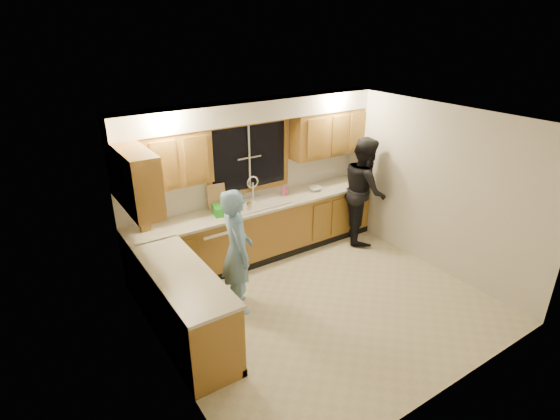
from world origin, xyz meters
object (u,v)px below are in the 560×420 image
(sink, at_px, (259,207))
(woman, at_px, (364,190))
(knife_block, at_px, (145,223))
(stove, at_px, (204,334))
(dishwasher, at_px, (212,247))
(bowl, at_px, (316,189))
(man, at_px, (237,251))
(dish_crate, at_px, (223,209))
(soap_bottle, at_px, (285,190))

(sink, height_order, woman, woman)
(knife_block, bearing_deg, sink, -1.06)
(stove, xyz_separation_m, woman, (3.61, 1.38, 0.46))
(stove, relative_size, knife_block, 3.82)
(dishwasher, bearing_deg, bowl, -0.16)
(man, bearing_deg, woman, -64.09)
(man, height_order, dish_crate, man)
(stove, xyz_separation_m, soap_bottle, (2.35, 1.93, 0.56))
(dish_crate, bearing_deg, dishwasher, 175.02)
(dishwasher, bearing_deg, knife_block, 175.97)
(dish_crate, bearing_deg, knife_block, 175.79)
(knife_block, relative_size, bowl, 1.05)
(sink, height_order, stove, sink)
(sink, xyz_separation_m, dishwasher, (-0.85, -0.01, -0.45))
(sink, xyz_separation_m, woman, (1.81, -0.44, 0.04))
(knife_block, bearing_deg, man, -52.25)
(stove, height_order, bowl, bowl)
(dish_crate, bearing_deg, soap_bottle, 6.48)
(woman, height_order, dish_crate, woman)
(dishwasher, distance_m, knife_block, 1.12)
(sink, height_order, knife_block, sink)
(dish_crate, relative_size, bowl, 1.30)
(woman, bearing_deg, dish_crate, 113.06)
(knife_block, relative_size, dish_crate, 0.80)
(soap_bottle, relative_size, bowl, 0.78)
(dish_crate, bearing_deg, sink, 2.99)
(knife_block, distance_m, dish_crate, 1.15)
(man, distance_m, knife_block, 1.38)
(stove, height_order, man, man)
(dish_crate, height_order, bowl, dish_crate)
(man, relative_size, dish_crate, 5.76)
(sink, xyz_separation_m, man, (-0.95, -1.04, -0.02))
(knife_block, bearing_deg, dish_crate, -3.63)
(sink, bearing_deg, woman, -13.68)
(dishwasher, distance_m, bowl, 2.02)
(man, xyz_separation_m, knife_block, (-0.82, 1.09, 0.19))
(stove, relative_size, soap_bottle, 5.15)
(sink, bearing_deg, dishwasher, -179.01)
(dishwasher, bearing_deg, dish_crate, -4.98)
(knife_block, xyz_separation_m, dish_crate, (1.14, -0.08, -0.05))
(stove, relative_size, woman, 0.49)
(dishwasher, height_order, knife_block, knife_block)
(woman, height_order, bowl, woman)
(sink, distance_m, knife_block, 1.79)
(sink, xyz_separation_m, dish_crate, (-0.64, -0.03, 0.12))
(stove, bearing_deg, woman, 20.98)
(sink, relative_size, woman, 0.47)
(sink, distance_m, bowl, 1.10)
(stove, bearing_deg, sink, 45.39)
(man, xyz_separation_m, bowl, (2.05, 1.02, 0.10))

